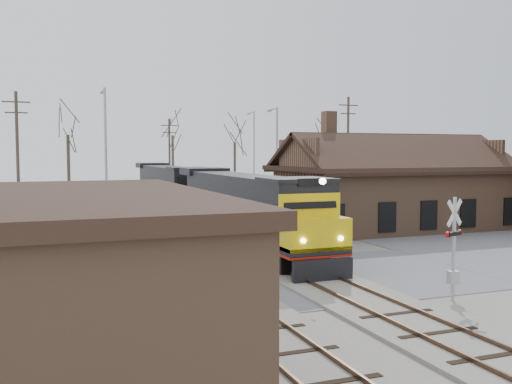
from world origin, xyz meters
TOP-DOWN VIEW (x-y plane):
  - ground at (0.00, 0.00)m, footprint 140.00×140.00m
  - road at (0.00, 0.00)m, footprint 60.00×9.00m
  - track_main at (0.00, 15.00)m, footprint 3.40×90.00m
  - track_siding at (-4.50, 15.00)m, footprint 3.40×90.00m
  - depot at (11.99, 12.00)m, footprint 15.20×9.31m
  - locomotive_lead at (0.00, 7.63)m, footprint 2.77×18.53m
  - locomotive_trailing at (0.00, 26.43)m, footprint 2.77×18.53m
  - crossbuck_near at (3.04, -4.93)m, footprint 0.99×0.44m
  - crossbuck_far at (-6.76, 4.95)m, footprint 1.08×0.43m
  - streetlight_a at (-6.01, 19.61)m, footprint 0.25×2.04m
  - streetlight_b at (7.56, 21.56)m, footprint 0.25×2.04m
  - streetlight_c at (11.11, 36.14)m, footprint 0.25×2.04m
  - utility_pole_a at (-11.80, 25.97)m, footprint 2.00×0.24m
  - utility_pole_b at (3.94, 44.89)m, footprint 2.00×0.24m
  - utility_pole_c at (17.37, 27.15)m, footprint 2.00×0.24m
  - tree_b at (-7.59, 37.97)m, footprint 4.57×4.57m
  - tree_c at (5.38, 49.62)m, footprint 4.84×4.84m
  - tree_d at (11.71, 44.13)m, footprint 4.23×4.23m
  - tree_e at (21.22, 39.14)m, footprint 3.74×3.74m

SIDE VIEW (x-z plane):
  - ground at x=0.00m, z-range 0.00..0.00m
  - road at x=0.00m, z-range 0.00..0.03m
  - track_main at x=0.00m, z-range -0.05..0.19m
  - track_siding at x=-4.50m, z-range -0.05..0.19m
  - crossbuck_near at x=3.04m, z-range -0.08..3.53m
  - crossbuck_far at x=-6.76m, z-range -0.11..3.79m
  - locomotive_trailing at x=0.00m, z-range 0.21..4.10m
  - locomotive_lead at x=0.00m, z-range 0.10..4.21m
  - depot at x=11.99m, z-range -1.54..6.36m
  - utility_pole_b at x=3.94m, z-range 0.22..9.27m
  - streetlight_b at x=7.56m, z-range 0.53..9.28m
  - utility_pole_a at x=-11.80m, z-range 0.22..9.95m
  - streetlight_c at x=11.11m, z-range 0.54..10.03m
  - streetlight_a at x=-6.01m, z-range 0.54..10.10m
  - utility_pole_c at x=17.37m, z-range 0.23..10.66m
  - tree_e at x=21.22m, z-range 1.93..11.09m
  - tree_d at x=11.71m, z-range 2.19..12.54m
  - tree_b at x=-7.59m, z-range 2.38..13.58m
  - tree_c at x=5.38m, z-range 2.52..14.38m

